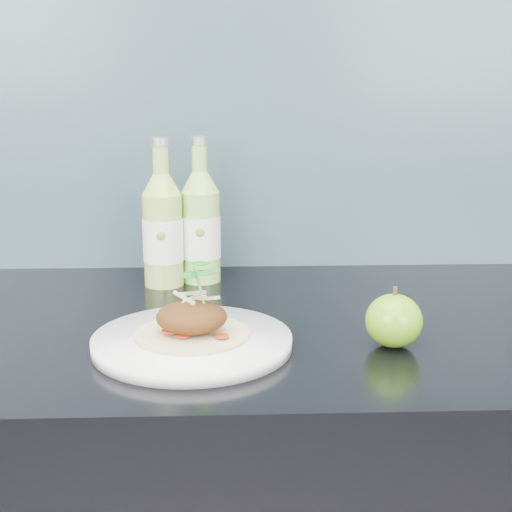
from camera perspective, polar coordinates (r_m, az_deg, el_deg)
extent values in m
cube|color=#638A9C|center=(1.22, -4.08, 15.32)|extent=(4.00, 0.02, 0.70)
cylinder|color=silver|center=(0.87, -5.12, -6.85)|extent=(0.29, 0.29, 0.02)
cylinder|color=tan|center=(0.87, -5.14, -6.24)|extent=(0.14, 0.14, 0.00)
ellipsoid|color=#552E10|center=(0.86, -5.17, -4.90)|extent=(0.09, 0.07, 0.04)
ellipsoid|color=#5B8C0F|center=(0.88, 10.97, -5.10)|extent=(0.09, 0.09, 0.07)
cylinder|color=#472D14|center=(0.87, 11.07, -2.87)|extent=(0.01, 0.00, 0.01)
cylinder|color=#A3C351|center=(1.13, -7.45, 1.25)|extent=(0.07, 0.07, 0.15)
cone|color=#A3C351|center=(1.12, -7.59, 5.72)|extent=(0.06, 0.06, 0.03)
cylinder|color=#A3C351|center=(1.11, -7.65, 7.64)|extent=(0.02, 0.02, 0.04)
cylinder|color=silver|center=(1.11, -7.69, 9.06)|extent=(0.03, 0.03, 0.01)
cylinder|color=white|center=(1.13, -7.45, 1.28)|extent=(0.07, 0.07, 0.07)
ellipsoid|color=#59A533|center=(1.10, -7.61, 1.61)|extent=(0.01, 0.00, 0.01)
cylinder|color=#8EC752|center=(1.15, -4.43, 1.52)|extent=(0.07, 0.07, 0.15)
cone|color=#8EC752|center=(1.13, -4.51, 5.93)|extent=(0.06, 0.06, 0.03)
cylinder|color=#8EC752|center=(1.13, -4.55, 7.81)|extent=(0.02, 0.02, 0.04)
cylinder|color=silver|center=(1.13, -4.58, 9.21)|extent=(0.03, 0.03, 0.01)
cylinder|color=white|center=(1.15, -4.43, 1.54)|extent=(0.08, 0.08, 0.07)
ellipsoid|color=#59A533|center=(1.12, -4.50, 1.88)|extent=(0.01, 0.00, 0.01)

